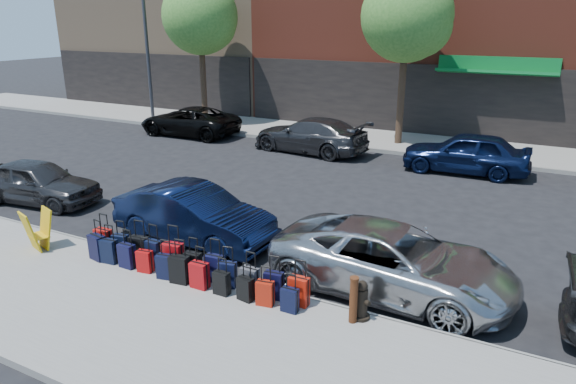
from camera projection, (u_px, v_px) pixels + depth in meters
The scene contains 39 objects.
ground at pixel (292, 212), 15.17m from camera, with size 120.00×120.00×0.00m, color black.
sidewalk_near at pixel (138, 317), 9.67m from camera, with size 60.00×4.00×0.15m, color gray.
sidewalk_far at pixel (390, 141), 23.57m from camera, with size 60.00×4.00×0.15m, color gray.
curb_near at pixel (202, 273), 11.38m from camera, with size 60.00×0.08×0.15m, color gray.
curb_far at pixel (376, 150), 21.87m from camera, with size 60.00×0.08×0.15m, color gray.
tree_left at pixel (202, 18), 25.70m from camera, with size 3.80×3.80×7.27m.
tree_center at pixel (410, 19), 21.16m from camera, with size 3.80×3.80×7.27m.
streetlight at pixel (149, 34), 26.63m from camera, with size 2.59×0.18×8.00m.
suitcase_front_0 at pixel (104, 241), 12.05m from camera, with size 0.41×0.23×0.98m.
suitcase_front_1 at pixel (121, 246), 11.89m from camera, with size 0.39×0.26×0.88m.
suitcase_front_2 at pixel (140, 250), 11.59m from camera, with size 0.44×0.28×1.01m.
suitcase_front_3 at pixel (153, 253), 11.46m from camera, with size 0.40×0.22×0.97m.
suitcase_front_4 at pixel (173, 258), 11.15m from camera, with size 0.47×0.29×1.07m.
suitcase_front_5 at pixel (193, 265), 10.97m from camera, with size 0.38×0.22×0.89m.
suitcase_front_6 at pixel (215, 268), 10.77m from camera, with size 0.41×0.24×0.95m.
suitcase_front_7 at pixel (228, 274), 10.56m from camera, with size 0.40×0.27×0.88m.
suitcase_front_8 at pixel (250, 280), 10.31m from camera, with size 0.37×0.21×0.89m.
suitcase_front_9 at pixel (274, 285), 10.12m from camera, with size 0.39×0.25×0.89m.
suitcase_front_10 at pixel (299, 291), 9.88m from camera, with size 0.39×0.21×0.93m.
suitcase_back_0 at pixel (97, 247), 11.75m from camera, with size 0.43×0.30×0.95m.
suitcase_back_1 at pixel (109, 251), 11.60m from camera, with size 0.40×0.26×0.90m.
suitcase_back_2 at pixel (127, 256), 11.38m from camera, with size 0.38×0.22×0.89m.
suitcase_back_3 at pixel (145, 261), 11.19m from camera, with size 0.36×0.24×0.80m.
suitcase_back_4 at pixel (165, 266), 10.90m from camera, with size 0.39×0.27×0.87m.
suitcase_back_5 at pixel (180, 269), 10.71m from camera, with size 0.43×0.28×0.96m.
suitcase_back_6 at pixel (199, 275), 10.51m from camera, with size 0.38×0.22×0.90m.
suitcase_back_7 at pixel (222, 283), 10.28m from camera, with size 0.33×0.19×0.78m.
suitcase_back_8 at pixel (245, 289), 10.06m from camera, with size 0.35×0.24×0.78m.
suitcase_back_9 at pixel (265, 293), 9.89m from camera, with size 0.36×0.25×0.80m.
suitcase_back_10 at pixel (290, 300), 9.67m from camera, with size 0.32×0.19×0.77m.
fire_hydrant at pixel (361, 301), 9.41m from camera, with size 0.39×0.35×0.77m.
bollard at pixel (354, 299), 9.25m from camera, with size 0.17×0.17×0.91m.
display_rack at pixel (38, 230), 12.21m from camera, with size 0.70×0.74×0.97m.
car_near_0 at pixel (38, 182), 15.71m from camera, with size 1.59×3.96×1.35m, color #353437.
car_near_1 at pixel (194, 215), 12.98m from camera, with size 1.50×4.30×1.42m, color #0C1635.
car_near_2 at pixel (393, 260), 10.56m from camera, with size 2.32×5.03×1.40m, color #B3B5BA.
car_far_0 at pixel (189, 121), 24.89m from camera, with size 2.29×4.98×1.38m, color black.
car_far_1 at pixel (310, 135), 21.72m from camera, with size 2.05×5.05×1.47m, color #363638.
car_far_2 at pixel (466, 153), 18.75m from camera, with size 1.80×4.48×1.53m, color #0D183A.
Camera 1 is at (6.37, -12.67, 5.43)m, focal length 32.00 mm.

